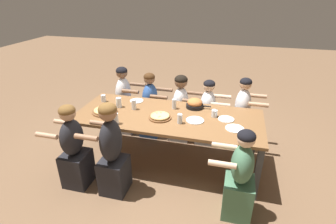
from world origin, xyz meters
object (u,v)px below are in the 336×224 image
diner_near_left (74,150)px  diner_far_center (181,110)px  drinking_glass_d (119,102)px  diner_far_right (241,117)px  pizza_board_second (160,116)px  empty_plate_d (195,120)px  diner_near_midleft (112,153)px  empty_plate_c (235,128)px  diner_far_midleft (150,108)px  drinking_glass_b (116,119)px  drinking_glass_f (134,105)px  diner_far_midright (207,115)px  drinking_glass_a (174,104)px  drinking_glass_c (103,99)px  cocktail_glass_blue (214,114)px  diner_far_left (124,103)px  diner_near_right (240,178)px  skillet_bowl (195,104)px  empty_plate_a (226,119)px  drinking_glass_e (180,119)px  pizza_board_main (105,111)px  empty_plate_b (137,101)px

diner_near_left → diner_far_center: (1.06, 1.47, 0.00)m
drinking_glass_d → diner_far_right: size_ratio=0.12×
pizza_board_second → empty_plate_d: (0.47, 0.04, -0.02)m
drinking_glass_d → diner_near_midleft: (0.26, -0.82, -0.28)m
empty_plate_c → diner_far_midleft: diner_far_midleft is taller
drinking_glass_b → diner_far_center: (0.61, 1.14, -0.32)m
drinking_glass_f → diner_far_midright: 1.25m
empty_plate_d → drinking_glass_f: drinking_glass_f is taller
drinking_glass_a → diner_far_center: size_ratio=0.13×
drinking_glass_f → drinking_glass_c: bearing=165.6°
drinking_glass_b → diner_near_midleft: diner_near_midleft is taller
cocktail_glass_blue → drinking_glass_f: (-1.14, -0.05, 0.02)m
drinking_glass_b → drinking_glass_d: size_ratio=1.03×
empty_plate_c → diner_far_midleft: (-1.40, 0.89, -0.28)m
drinking_glass_f → diner_far_midleft: size_ratio=0.13×
drinking_glass_b → diner_near_midleft: 0.44m
diner_far_left → diner_near_right: (1.98, -1.47, -0.04)m
skillet_bowl → empty_plate_a: (0.47, -0.27, -0.05)m
pizza_board_second → diner_far_midright: 1.06m
drinking_glass_c → diner_far_right: (2.08, 0.53, -0.30)m
drinking_glass_e → diner_near_right: diner_near_right is taller
drinking_glass_b → diner_far_midleft: size_ratio=0.13×
diner_far_left → pizza_board_second: bearing=46.7°
empty_plate_c → diner_near_left: 2.03m
pizza_board_main → diner_near_midleft: 0.75m
pizza_board_second → empty_plate_a: pizza_board_second is taller
diner_near_left → diner_near_right: bearing=-90.0°
empty_plate_c → diner_far_center: size_ratio=0.20×
drinking_glass_f → diner_far_left: size_ratio=0.12×
drinking_glass_f → diner_far_left: 0.87m
drinking_glass_b → diner_far_right: diner_far_right is taller
empty_plate_d → drinking_glass_c: size_ratio=2.23×
empty_plate_d → cocktail_glass_blue: 0.30m
diner_far_center → diner_far_right: 0.98m
empty_plate_c → empty_plate_d: (-0.51, 0.09, -0.00)m
pizza_board_main → diner_near_right: bearing=-17.8°
drinking_glass_b → diner_far_midleft: diner_far_midleft is taller
empty_plate_b → drinking_glass_d: (-0.17, -0.27, 0.07)m
cocktail_glass_blue → drinking_glass_d: 1.38m
pizza_board_main → empty_plate_c: bearing=-0.8°
drinking_glass_d → pizza_board_second: bearing=-15.7°
pizza_board_second → drinking_glass_f: 0.47m
pizza_board_second → diner_far_left: bearing=136.7°
pizza_board_main → diner_near_midleft: size_ratio=0.29×
pizza_board_second → drinking_glass_a: bearing=71.6°
pizza_board_second → pizza_board_main: bearing=-178.3°
diner_far_midleft → empty_plate_d: bearing=47.9°
empty_plate_a → empty_plate_d: bearing=-160.8°
empty_plate_c → drinking_glass_f: bearing=171.1°
empty_plate_b → cocktail_glass_blue: 1.23m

